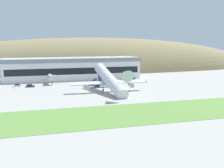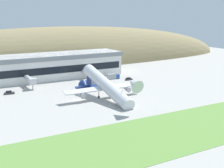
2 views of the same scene
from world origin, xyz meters
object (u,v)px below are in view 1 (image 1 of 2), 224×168
Objects in this scene: jetway_0 at (51,77)px; traffic_cone_1 at (131,86)px; service_car_0 at (17,86)px; fuel_truck at (129,79)px; terminal_building at (72,67)px; box_truck at (113,81)px; service_car_2 at (143,81)px; traffic_cone_0 at (16,90)px; jetway_1 at (106,75)px; service_car_1 at (30,86)px; cargo_airplane at (109,80)px.

traffic_cone_1 is at bearing -30.84° from jetway_0.
fuel_truck is at bearing 2.13° from service_car_0.
terminal_building is 32.96m from box_truck.
service_car_2 is 71.39m from traffic_cone_0.
box_truck is at bearing -178.67° from service_car_2.
service_car_1 is at bearing -170.60° from jetway_1.
fuel_truck is at bearing 29.99° from box_truck.
jetway_0 is at bearing 149.16° from traffic_cone_1.
service_car_1 is (6.52, -3.11, -0.01)m from service_car_0.
jetway_0 reaches higher than service_car_0.
service_car_2 is at bearing 5.93° from traffic_cone_0.
fuel_truck is (30.48, -19.65, -6.30)m from terminal_building.
jetway_0 is 0.27× the size of cargo_airplane.
terminal_building is 45.58m from service_car_2.
cargo_airplane is 11.66× the size of service_car_2.
jetway_0 is 23.22× the size of traffic_cone_1.
terminal_building reaches higher than traffic_cone_1.
service_car_1 is at bearing -25.54° from service_car_0.
traffic_cone_1 is at bearing -107.82° from fuel_truck.
box_truck is at bearing 111.56° from traffic_cone_1.
service_car_0 reaches higher than traffic_cone_0.
box_truck reaches higher than service_car_2.
jetway_1 is 0.29× the size of cargo_airplane.
service_car_1 is (-44.06, -7.29, -3.36)m from jetway_1.
jetway_1 reaches higher than traffic_cone_0.
jetway_0 is (-15.09, -17.34, -3.73)m from terminal_building.
fuel_truck is (22.80, 33.49, -4.14)m from cargo_airplane.
cargo_airplane is 46.71m from traffic_cone_0.
jetway_0 is 42.46m from cargo_airplane.
box_truck reaches higher than traffic_cone_0.
box_truck is at bearing -81.73° from jetway_1.
fuel_truck is 66.41m from traffic_cone_0.
service_car_0 is 60.25m from traffic_cone_1.
jetway_1 is 53.94m from traffic_cone_0.
service_car_1 is at bearing -174.55° from fuel_truck.
fuel_truck is 21.96m from traffic_cone_1.
jetway_0 is at bearing 164.36° from box_truck.
traffic_cone_1 is at bearing 38.08° from cargo_airplane.
jetway_0 is 23.22× the size of traffic_cone_0.
terminal_building is 11.01× the size of box_truck.
jetway_0 is 2.89× the size of service_car_1.
traffic_cone_0 is (-52.73, -6.95, -1.10)m from box_truck.
service_car_1 is (-34.73, 27.99, -4.93)m from cargo_airplane.
traffic_cone_0 is 1.00× the size of traffic_cone_1.
cargo_airplane is 10.54× the size of service_car_1.
traffic_cone_0 is at bearing -174.07° from service_car_2.
box_truck reaches higher than traffic_cone_1.
service_car_0 is 0.58× the size of box_truck.
traffic_cone_0 is (-34.44, -33.63, -7.44)m from terminal_building.
service_car_1 is 0.60× the size of box_truck.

